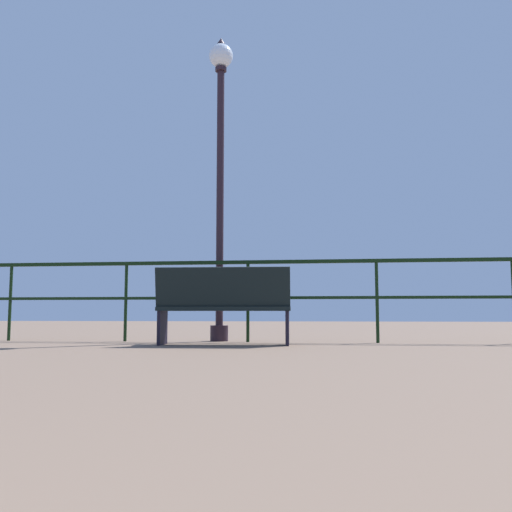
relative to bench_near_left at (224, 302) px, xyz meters
name	(u,v)px	position (x,y,z in m)	size (l,w,h in m)	color
pier_railing	(248,282)	(0.18, 0.84, 0.29)	(20.97, 0.05, 1.12)	black
bench_near_left	(224,302)	(0.00, 0.00, 0.00)	(1.67, 0.68, 0.95)	black
lamppost_center	(220,147)	(-0.26, 1.05, 2.29)	(0.36, 0.36, 4.48)	black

